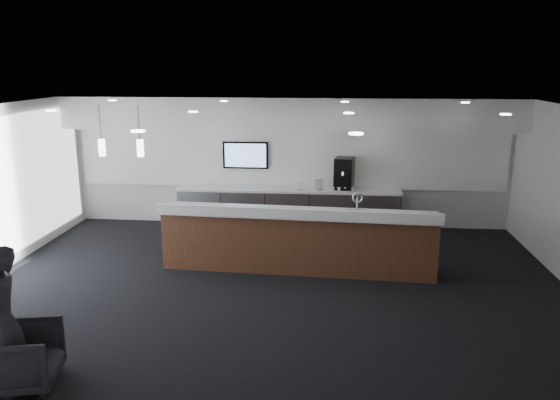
# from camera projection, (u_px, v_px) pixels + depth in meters

# --- Properties ---
(ground) EXTENTS (10.00, 10.00, 0.00)m
(ground) POSITION_uv_depth(u_px,v_px,m) (271.00, 292.00, 9.07)
(ground) COLOR black
(ground) RESTS_ON ground
(ceiling) EXTENTS (10.00, 8.00, 0.02)m
(ceiling) POSITION_uv_depth(u_px,v_px,m) (270.00, 110.00, 8.34)
(ceiling) COLOR black
(ceiling) RESTS_ON back_wall
(back_wall) EXTENTS (10.00, 0.02, 3.00)m
(back_wall) POSITION_uv_depth(u_px,v_px,m) (289.00, 162.00, 12.57)
(back_wall) COLOR silver
(back_wall) RESTS_ON ground
(soffit_bulkhead) EXTENTS (10.00, 0.90, 0.70)m
(soffit_bulkhead) POSITION_uv_depth(u_px,v_px,m) (288.00, 113.00, 11.86)
(soffit_bulkhead) COLOR white
(soffit_bulkhead) RESTS_ON back_wall
(alcove_panel) EXTENTS (9.80, 0.06, 1.40)m
(alcove_panel) POSITION_uv_depth(u_px,v_px,m) (289.00, 158.00, 12.52)
(alcove_panel) COLOR white
(alcove_panel) RESTS_ON back_wall
(back_credenza) EXTENTS (5.06, 0.66, 0.95)m
(back_credenza) POSITION_uv_depth(u_px,v_px,m) (288.00, 208.00, 12.47)
(back_credenza) COLOR #93959B
(back_credenza) RESTS_ON ground
(wall_tv) EXTENTS (1.05, 0.08, 0.62)m
(wall_tv) POSITION_uv_depth(u_px,v_px,m) (246.00, 155.00, 12.53)
(wall_tv) COLOR black
(wall_tv) RESTS_ON back_wall
(pendant_left) EXTENTS (0.12, 0.12, 0.30)m
(pendant_left) POSITION_uv_depth(u_px,v_px,m) (139.00, 149.00, 9.51)
(pendant_left) COLOR #FFEDC6
(pendant_left) RESTS_ON ceiling
(pendant_right) EXTENTS (0.12, 0.12, 0.30)m
(pendant_right) POSITION_uv_depth(u_px,v_px,m) (100.00, 148.00, 9.57)
(pendant_right) COLOR #FFEDC6
(pendant_right) RESTS_ON ceiling
(ceiling_can_lights) EXTENTS (7.00, 5.00, 0.02)m
(ceiling_can_lights) POSITION_uv_depth(u_px,v_px,m) (270.00, 112.00, 8.35)
(ceiling_can_lights) COLOR silver
(ceiling_can_lights) RESTS_ON ceiling
(service_counter) EXTENTS (5.05, 1.11, 1.49)m
(service_counter) POSITION_uv_depth(u_px,v_px,m) (298.00, 240.00, 9.94)
(service_counter) COLOR #4E261A
(service_counter) RESTS_ON ground
(coffee_machine) EXTENTS (0.48, 0.57, 0.71)m
(coffee_machine) POSITION_uv_depth(u_px,v_px,m) (344.00, 173.00, 12.23)
(coffee_machine) COLOR black
(coffee_machine) RESTS_ON back_credenza
(info_sign_left) EXTENTS (0.14, 0.02, 0.19)m
(info_sign_left) POSITION_uv_depth(u_px,v_px,m) (301.00, 186.00, 12.18)
(info_sign_left) COLOR white
(info_sign_left) RESTS_ON back_credenza
(info_sign_right) EXTENTS (0.19, 0.08, 0.26)m
(info_sign_right) POSITION_uv_depth(u_px,v_px,m) (319.00, 184.00, 12.17)
(info_sign_right) COLOR white
(info_sign_right) RESTS_ON back_credenza
(armchair) EXTENTS (0.94, 0.92, 0.72)m
(armchair) POSITION_uv_depth(u_px,v_px,m) (23.00, 357.00, 6.38)
(armchair) COLOR black
(armchair) RESTS_ON ground
(lounge_guest) EXTENTS (0.68, 0.76, 1.76)m
(lounge_guest) POSITION_uv_depth(u_px,v_px,m) (3.00, 322.00, 6.13)
(lounge_guest) COLOR black
(lounge_guest) RESTS_ON ground
(cup_0) EXTENTS (0.09, 0.09, 0.09)m
(cup_0) POSITION_uv_depth(u_px,v_px,m) (352.00, 189.00, 12.10)
(cup_0) COLOR white
(cup_0) RESTS_ON back_credenza
(cup_1) EXTENTS (0.13, 0.13, 0.09)m
(cup_1) POSITION_uv_depth(u_px,v_px,m) (345.00, 189.00, 12.11)
(cup_1) COLOR white
(cup_1) RESTS_ON back_credenza
(cup_2) EXTENTS (0.11, 0.11, 0.09)m
(cup_2) POSITION_uv_depth(u_px,v_px,m) (339.00, 189.00, 12.12)
(cup_2) COLOR white
(cup_2) RESTS_ON back_credenza
(cup_3) EXTENTS (0.12, 0.12, 0.09)m
(cup_3) POSITION_uv_depth(u_px,v_px,m) (333.00, 189.00, 12.14)
(cup_3) COLOR white
(cup_3) RESTS_ON back_credenza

